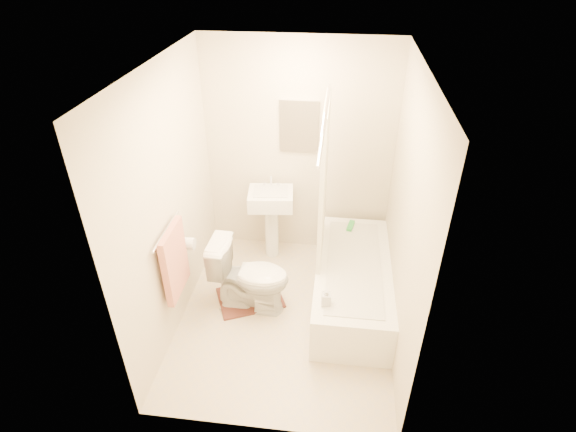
# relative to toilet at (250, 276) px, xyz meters

# --- Properties ---
(floor) EXTENTS (2.40, 2.40, 0.00)m
(floor) POSITION_rel_toilet_xyz_m (0.35, -0.10, -0.37)
(floor) COLOR beige
(floor) RESTS_ON ground
(ceiling) EXTENTS (2.40, 2.40, 0.00)m
(ceiling) POSITION_rel_toilet_xyz_m (0.35, -0.10, 2.03)
(ceiling) COLOR white
(ceiling) RESTS_ON ground
(wall_back) EXTENTS (2.00, 0.02, 2.40)m
(wall_back) POSITION_rel_toilet_xyz_m (0.35, 1.10, 0.83)
(wall_back) COLOR beige
(wall_back) RESTS_ON ground
(wall_left) EXTENTS (0.02, 2.40, 2.40)m
(wall_left) POSITION_rel_toilet_xyz_m (-0.65, -0.10, 0.83)
(wall_left) COLOR beige
(wall_left) RESTS_ON ground
(wall_right) EXTENTS (0.02, 2.40, 2.40)m
(wall_right) POSITION_rel_toilet_xyz_m (1.35, -0.10, 0.83)
(wall_right) COLOR beige
(wall_right) RESTS_ON ground
(mirror) EXTENTS (0.40, 0.03, 0.55)m
(mirror) POSITION_rel_toilet_xyz_m (0.35, 1.08, 1.13)
(mirror) COLOR white
(mirror) RESTS_ON wall_back
(curtain_rod) EXTENTS (0.03, 1.70, 0.03)m
(curtain_rod) POSITION_rel_toilet_xyz_m (0.65, -0.00, 1.63)
(curtain_rod) COLOR silver
(curtain_rod) RESTS_ON wall_back
(shower_curtain) EXTENTS (0.04, 0.80, 1.55)m
(shower_curtain) POSITION_rel_toilet_xyz_m (0.65, 0.40, 0.85)
(shower_curtain) COLOR silver
(shower_curtain) RESTS_ON curtain_rod
(towel_bar) EXTENTS (0.02, 0.60, 0.02)m
(towel_bar) POSITION_rel_toilet_xyz_m (-0.61, -0.35, 0.73)
(towel_bar) COLOR silver
(towel_bar) RESTS_ON wall_left
(towel) EXTENTS (0.06, 0.45, 0.66)m
(towel) POSITION_rel_toilet_xyz_m (-0.58, -0.35, 0.41)
(towel) COLOR #CC7266
(towel) RESTS_ON towel_bar
(toilet_paper) EXTENTS (0.11, 0.12, 0.12)m
(toilet_paper) POSITION_rel_toilet_xyz_m (-0.58, 0.02, 0.33)
(toilet_paper) COLOR white
(toilet_paper) RESTS_ON wall_left
(toilet) EXTENTS (0.78, 0.46, 0.75)m
(toilet) POSITION_rel_toilet_xyz_m (0.00, 0.00, 0.00)
(toilet) COLOR white
(toilet) RESTS_ON floor
(sink) EXTENTS (0.51, 0.43, 0.93)m
(sink) POSITION_rel_toilet_xyz_m (0.08, 0.85, 0.09)
(sink) COLOR white
(sink) RESTS_ON floor
(bathtub) EXTENTS (0.72, 1.65, 0.46)m
(bathtub) POSITION_rel_toilet_xyz_m (0.99, 0.19, -0.14)
(bathtub) COLOR white
(bathtub) RESTS_ON floor
(bath_mat) EXTENTS (0.77, 0.69, 0.02)m
(bath_mat) POSITION_rel_toilet_xyz_m (-0.03, 0.09, -0.36)
(bath_mat) COLOR #542B20
(bath_mat) RESTS_ON floor
(soap_bottle) EXTENTS (0.08, 0.08, 0.17)m
(soap_bottle) POSITION_rel_toilet_xyz_m (0.75, -0.39, 0.18)
(soap_bottle) COLOR white
(soap_bottle) RESTS_ON bathtub
(scrub_brush) EXTENTS (0.09, 0.20, 0.04)m
(scrub_brush) POSITION_rel_toilet_xyz_m (0.95, 0.83, 0.11)
(scrub_brush) COLOR green
(scrub_brush) RESTS_ON bathtub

